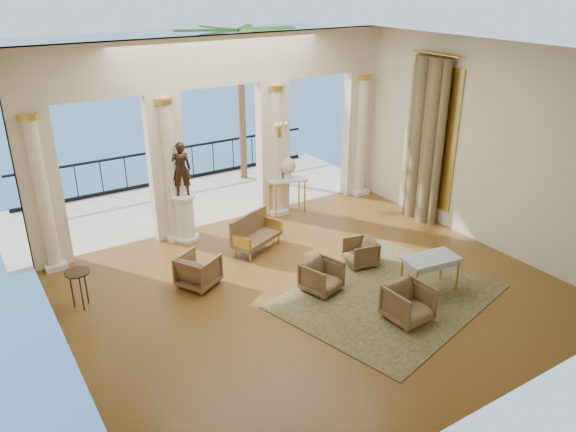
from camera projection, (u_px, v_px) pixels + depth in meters
floor at (313, 290)px, 11.07m from camera, size 9.00×9.00×0.00m
room_walls at (355, 166)px, 9.06m from camera, size 9.00×9.00×9.00m
arcade at (221, 121)px, 13.01m from camera, size 9.00×0.56×4.50m
terrace at (194, 200)px, 15.59m from camera, size 10.00×3.60×0.10m
balustrade at (172, 169)px, 16.65m from camera, size 9.00×0.06×1.03m
palm_tree at (240, 38)px, 15.54m from camera, size 2.00×2.00×4.50m
curtain at (425, 141)px, 13.53m from camera, size 0.33×1.40×4.09m
window_frame at (431, 137)px, 13.59m from camera, size 0.04×1.60×3.40m
wall_sconce at (280, 131)px, 13.59m from camera, size 0.30×0.11×0.33m
rug at (389, 296)px, 10.83m from camera, size 4.63×4.00×0.02m
armchair_a at (322, 275)px, 10.90m from camera, size 0.82×0.79×0.69m
armchair_b at (408, 302)px, 9.96m from camera, size 0.77×0.73×0.76m
armchair_c at (361, 251)px, 11.90m from camera, size 0.69×0.72×0.63m
armchair_d at (198, 269)px, 11.09m from camera, size 0.93×0.95×0.73m
settee at (254, 233)px, 12.54m from camera, size 1.36×0.99×0.83m
game_table at (431, 261)px, 10.79m from camera, size 1.13×0.72×0.73m
pedestal at (185, 218)px, 12.99m from camera, size 0.60×0.60×1.10m
statue at (181, 169)px, 12.51m from camera, size 0.52×0.42×1.25m
console_table at (288, 185)px, 14.32m from camera, size 1.06×0.70×0.94m
urn at (288, 167)px, 14.13m from camera, size 0.42×0.42×0.55m
side_table at (78, 277)px, 10.25m from camera, size 0.46×0.46×0.75m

